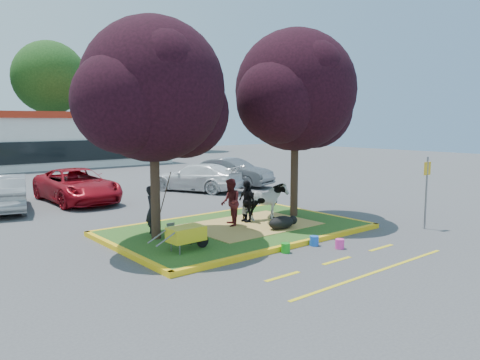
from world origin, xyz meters
TOP-DOWN VIEW (x-y plane):
  - ground at (0.00, 0.00)m, footprint 90.00×90.00m
  - median_island at (0.00, 0.00)m, footprint 8.00×5.00m
  - curb_near at (0.00, -2.58)m, footprint 8.30×0.16m
  - curb_far at (0.00, 2.58)m, footprint 8.30×0.16m
  - curb_left at (-4.08, 0.00)m, footprint 0.16×5.30m
  - curb_right at (4.08, 0.00)m, footprint 0.16×5.30m
  - straw_bedding at (0.60, 0.00)m, footprint 4.20×3.00m
  - tree_purple_left at (-2.78, 0.38)m, footprint 5.06×4.20m
  - tree_purple_right at (2.92, 0.18)m, footprint 5.30×4.40m
  - fire_lane_stripe_a at (-2.00, -4.20)m, footprint 1.10×0.12m
  - fire_lane_stripe_b at (0.00, -4.20)m, footprint 1.10×0.12m
  - fire_lane_stripe_c at (2.00, -4.20)m, footprint 1.10×0.12m
  - fire_lane_long at (0.00, -5.40)m, footprint 6.00×0.10m
  - retail_building at (2.00, 27.98)m, footprint 20.40×8.40m
  - cow at (1.43, 0.22)m, footprint 1.73×1.13m
  - calf at (0.97, -1.11)m, footprint 1.13×0.89m
  - handler at (-2.64, 0.93)m, footprint 0.50×0.64m
  - visitor_a at (-0.02, 0.32)m, footprint 0.91×0.98m
  - visitor_b at (0.81, 0.44)m, footprint 0.40×0.87m
  - wheelbarrow at (-2.83, -1.33)m, footprint 1.78×0.63m
  - gear_bag_dark at (-2.30, -0.06)m, footprint 0.67×0.45m
  - gear_bag_green at (-2.20, -0.69)m, footprint 0.51×0.37m
  - sign_post at (5.25, -3.72)m, footprint 0.35×0.06m
  - bucket_green at (-0.51, -2.80)m, footprint 0.28×0.28m
  - bucket_pink at (1.00, -3.49)m, footprint 0.31×0.31m
  - bucket_blue at (0.67, -2.80)m, footprint 0.32×0.32m
  - car_silver at (-5.05, 8.83)m, footprint 2.68×4.84m
  - car_red at (-1.98, 9.15)m, footprint 2.57×5.50m
  - car_white at (4.17, 8.54)m, footprint 3.94×5.37m
  - car_grey at (6.83, 8.89)m, footprint 3.20×4.99m

SIDE VIEW (x-z plane):
  - ground at x=0.00m, z-range 0.00..0.00m
  - fire_lane_stripe_a at x=-2.00m, z-range 0.00..0.01m
  - fire_lane_stripe_b at x=0.00m, z-range 0.00..0.01m
  - fire_lane_stripe_c at x=2.00m, z-range 0.00..0.01m
  - fire_lane_long at x=0.00m, z-range 0.00..0.01m
  - median_island at x=0.00m, z-range 0.00..0.15m
  - curb_near at x=0.00m, z-range 0.00..0.15m
  - curb_far at x=0.00m, z-range 0.00..0.15m
  - curb_left at x=-4.08m, z-range 0.00..0.15m
  - curb_right at x=4.08m, z-range 0.00..0.15m
  - bucket_green at x=-0.51m, z-range 0.00..0.27m
  - bucket_pink at x=1.00m, z-range 0.00..0.28m
  - bucket_blue at x=0.67m, z-range 0.00..0.29m
  - straw_bedding at x=0.60m, z-range 0.15..0.16m
  - gear_bag_green at x=-2.20m, z-range 0.15..0.40m
  - gear_bag_dark at x=-2.30m, z-range 0.15..0.47m
  - calf at x=0.97m, z-range 0.15..0.58m
  - wheelbarrow at x=-2.83m, z-range 0.28..0.95m
  - car_white at x=4.17m, z-range 0.00..1.44m
  - car_silver at x=-5.05m, z-range 0.00..1.51m
  - car_red at x=-1.98m, z-range 0.00..1.52m
  - car_grey at x=6.83m, z-range 0.00..1.55m
  - cow at x=1.43m, z-range 0.15..1.49m
  - visitor_b at x=0.81m, z-range 0.15..1.61m
  - handler at x=-2.64m, z-range 0.15..1.68m
  - visitor_a at x=-0.02m, z-range 0.15..1.75m
  - sign_post at x=5.25m, z-range 0.29..2.76m
  - retail_building at x=2.00m, z-range 0.05..4.45m
  - tree_purple_left at x=-2.78m, z-range 1.10..7.61m
  - tree_purple_right at x=2.92m, z-range 1.15..7.97m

